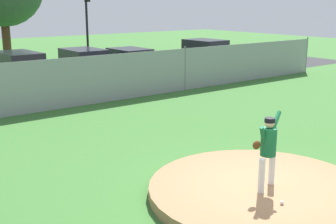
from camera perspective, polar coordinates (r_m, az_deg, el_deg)
name	(u,v)px	position (r m, az deg, el deg)	size (l,w,h in m)	color
ground_plane	(115,132)	(14.07, -6.91, -2.58)	(80.00, 80.00, 0.00)	#386B2D
asphalt_strip	(21,91)	(21.64, -18.49, 2.63)	(44.00, 7.00, 0.01)	#2B2B2D
pitchers_mound	(261,191)	(9.65, 11.87, -9.96)	(4.74, 4.74, 0.23)	#99704C
pitcher_youth	(268,146)	(9.20, 12.78, -4.27)	(0.80, 0.32, 1.60)	silver
baseball	(282,203)	(8.86, 14.51, -11.26)	(0.07, 0.07, 0.07)	white
chainlink_fence	(60,84)	(17.33, -13.78, 3.56)	(30.97, 0.07, 2.05)	gray
parked_car_charcoal	(130,63)	(24.55, -4.95, 6.31)	(1.92, 4.19, 1.55)	#232328
parked_car_champagne	(19,72)	(22.00, -18.71, 4.98)	(2.01, 4.84, 1.74)	tan
parked_car_silver	(205,56)	(27.15, 4.80, 7.28)	(2.04, 4.43, 1.82)	#B7BABF
parked_car_navy	(84,66)	(23.23, -10.80, 5.84)	(1.92, 4.56, 1.69)	#161E4C
traffic_light_far	(87,13)	(27.84, -10.40, 12.45)	(0.28, 0.46, 4.93)	black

